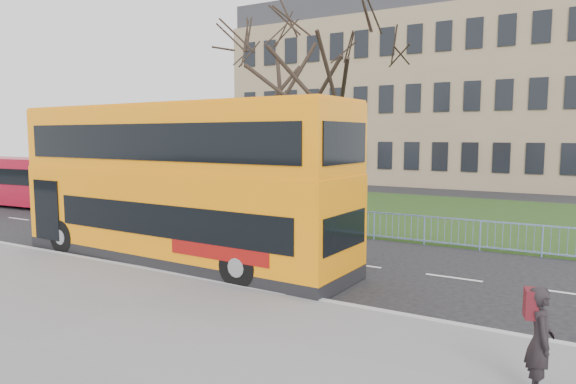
% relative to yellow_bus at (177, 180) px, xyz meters
% --- Properties ---
extents(ground, '(120.00, 120.00, 0.00)m').
position_rel_yellow_bus_xyz_m(ground, '(2.20, 0.05, -2.68)').
color(ground, black).
rests_on(ground, ground).
extents(pavement, '(80.00, 10.50, 0.12)m').
position_rel_yellow_bus_xyz_m(pavement, '(2.20, -6.70, -2.62)').
color(pavement, slate).
rests_on(pavement, ground).
extents(kerb, '(80.00, 0.20, 0.14)m').
position_rel_yellow_bus_xyz_m(kerb, '(2.20, -1.50, -2.61)').
color(kerb, '#9C9C9F').
rests_on(kerb, ground).
extents(grass_verge, '(80.00, 15.40, 0.08)m').
position_rel_yellow_bus_xyz_m(grass_verge, '(2.20, 14.35, -2.64)').
color(grass_verge, '#1B3814').
rests_on(grass_verge, ground).
extents(guard_railing, '(40.00, 0.12, 1.10)m').
position_rel_yellow_bus_xyz_m(guard_railing, '(2.20, 6.65, -2.13)').
color(guard_railing, '#7793D3').
rests_on(guard_railing, ground).
extents(bare_tree, '(8.10, 8.10, 11.57)m').
position_rel_yellow_bus_xyz_m(bare_tree, '(-0.80, 10.05, 3.18)').
color(bare_tree, black).
rests_on(bare_tree, grass_verge).
extents(civic_building, '(30.00, 15.00, 14.00)m').
position_rel_yellow_bus_xyz_m(civic_building, '(-2.80, 35.05, 4.32)').
color(civic_building, '#8A7157').
rests_on(civic_building, ground).
extents(yellow_bus, '(12.04, 3.30, 5.00)m').
position_rel_yellow_bus_xyz_m(yellow_bus, '(0.00, 0.00, 0.00)').
color(yellow_bus, orange).
rests_on(yellow_bus, ground).
extents(red_bus, '(10.77, 3.14, 2.80)m').
position_rel_yellow_bus_xyz_m(red_bus, '(-16.77, 5.43, -1.19)').
color(red_bus, maroon).
rests_on(red_bus, ground).
extents(pedestrian, '(0.54, 0.70, 1.70)m').
position_rel_yellow_bus_xyz_m(pedestrian, '(10.88, -3.92, -1.72)').
color(pedestrian, black).
rests_on(pedestrian, pavement).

